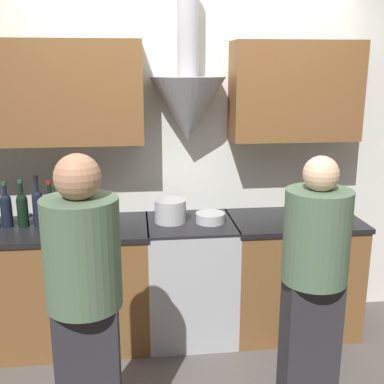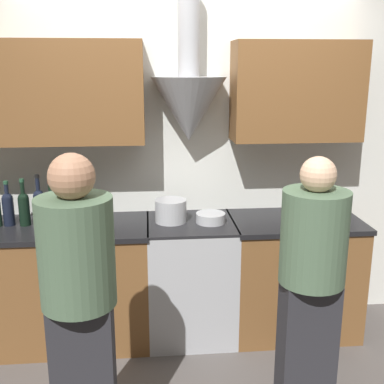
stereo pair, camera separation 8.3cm
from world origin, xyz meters
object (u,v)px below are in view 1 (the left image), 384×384
at_px(wine_bottle_7, 66,207).
at_px(mixing_bowl, 210,218).
at_px(wine_bottle_5, 38,206).
at_px(wine_bottle_6, 51,208).
at_px(wine_bottle_3, 6,208).
at_px(wine_bottle_8, 81,207).
at_px(stock_pot, 170,211).
at_px(stove_range, 190,278).
at_px(wine_bottle_4, 22,208).
at_px(orange_fruit, 303,219).
at_px(person_foreground_left, 85,305).
at_px(person_foreground_right, 314,278).

distance_m(wine_bottle_7, mixing_bowl, 1.02).
xyz_separation_m(wine_bottle_5, wine_bottle_7, (0.19, -0.00, -0.01)).
bearing_deg(wine_bottle_6, wine_bottle_3, 176.81).
xyz_separation_m(wine_bottle_6, wine_bottle_8, (0.21, -0.00, 0.00)).
relative_size(wine_bottle_6, stock_pot, 1.43).
distance_m(stove_range, stock_pot, 0.54).
distance_m(wine_bottle_3, wine_bottle_7, 0.41).
distance_m(stove_range, wine_bottle_4, 1.30).
distance_m(wine_bottle_4, orange_fruit, 1.97).
bearing_deg(orange_fruit, person_foreground_left, -144.24).
height_order(wine_bottle_5, wine_bottle_7, wine_bottle_5).
relative_size(wine_bottle_8, person_foreground_right, 0.23).
distance_m(wine_bottle_4, person_foreground_left, 1.32).
xyz_separation_m(stove_range, wine_bottle_8, (-0.77, 0.03, 0.57)).
distance_m(wine_bottle_5, person_foreground_right, 1.91).
bearing_deg(wine_bottle_7, orange_fruit, -6.03).
relative_size(stock_pot, orange_fruit, 3.10).
relative_size(wine_bottle_7, person_foreground_left, 0.21).
bearing_deg(person_foreground_left, wine_bottle_4, 113.96).
distance_m(stock_pot, person_foreground_right, 1.19).
bearing_deg(stove_range, wine_bottle_8, 177.91).
xyz_separation_m(wine_bottle_4, person_foreground_left, (0.53, -1.20, -0.14)).
height_order(wine_bottle_8, person_foreground_left, person_foreground_left).
distance_m(wine_bottle_6, orange_fruit, 1.78).
height_order(stove_range, wine_bottle_5, wine_bottle_5).
relative_size(stove_range, mixing_bowl, 4.21).
distance_m(mixing_bowl, person_foreground_right, 0.99).
bearing_deg(person_foreground_left, orange_fruit, 35.76).
xyz_separation_m(wine_bottle_5, wine_bottle_8, (0.29, -0.01, -0.01)).
distance_m(wine_bottle_7, person_foreground_left, 1.24).
height_order(wine_bottle_6, person_foreground_left, person_foreground_left).
relative_size(wine_bottle_3, person_foreground_left, 0.20).
xyz_separation_m(wine_bottle_3, wine_bottle_6, (0.30, -0.02, -0.00)).
xyz_separation_m(wine_bottle_4, wine_bottle_7, (0.30, 0.00, -0.00)).
height_order(wine_bottle_7, mixing_bowl, wine_bottle_7).
relative_size(wine_bottle_5, stock_pot, 1.60).
bearing_deg(mixing_bowl, wine_bottle_6, 177.21).
distance_m(wine_bottle_4, wine_bottle_8, 0.40).
bearing_deg(person_foreground_right, wine_bottle_6, 149.21).
height_order(stove_range, person_foreground_right, person_foreground_right).
xyz_separation_m(wine_bottle_3, person_foreground_right, (1.87, -0.95, -0.19)).
distance_m(wine_bottle_8, orange_fruit, 1.58).
bearing_deg(wine_bottle_6, wine_bottle_4, 177.99).
relative_size(stock_pot, person_foreground_right, 0.15).
distance_m(wine_bottle_3, person_foreground_right, 2.11).
relative_size(wine_bottle_6, wine_bottle_7, 0.95).
height_order(wine_bottle_4, person_foreground_right, person_foreground_right).
distance_m(wine_bottle_3, mixing_bowl, 1.43).
xyz_separation_m(wine_bottle_7, mixing_bowl, (1.01, -0.06, -0.10)).
xyz_separation_m(wine_bottle_3, stock_pot, (1.14, -0.03, -0.05)).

